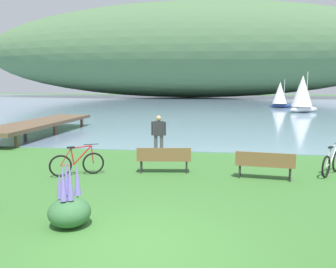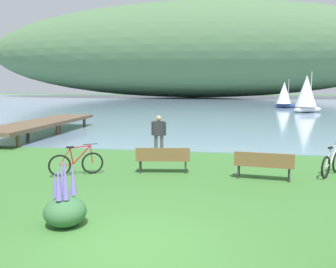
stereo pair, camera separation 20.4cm
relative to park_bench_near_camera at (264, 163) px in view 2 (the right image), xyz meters
The scene contains 12 objects.
ground_plane 5.82m from the park_bench_near_camera, 119.74° to the right, with size 200.00×200.00×0.00m, color #3D7533.
bay_water 44.21m from the park_bench_near_camera, 93.73° to the left, with size 180.00×80.00×0.04m, color #7A99B2.
distant_hillside 69.89m from the park_bench_near_camera, 97.21° to the left, with size 95.91×28.00×20.61m, color #4C7047.
park_bench_near_camera is the anchor object (origin of this frame).
park_bench_further_along 3.26m from the park_bench_near_camera, behind, with size 1.85×0.72×0.88m.
bicycle_leaning_near_bench 6.00m from the park_bench_near_camera, behind, with size 1.56×0.95×1.01m.
bicycle_beside_path 2.43m from the park_bench_near_camera, 22.35° to the left, with size 1.02×1.52×1.01m.
person_at_shoreline 4.85m from the park_bench_near_camera, 143.36° to the left, with size 0.61×0.23×1.71m.
echium_bush_closest_to_camera 6.29m from the park_bench_near_camera, 135.43° to the right, with size 0.89×0.89×1.46m.
sailboat_nearest_to_shore 28.38m from the park_bench_near_camera, 75.75° to the left, with size 3.56×3.02×4.21m.
sailboat_mid_bay 35.26m from the park_bench_near_camera, 80.38° to the left, with size 2.99×1.78×3.51m.
pier_dock 14.39m from the park_bench_near_camera, 145.66° to the left, with size 2.40×10.00×0.80m.
Camera 2 is at (1.69, -6.06, 2.96)m, focal length 37.86 mm.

